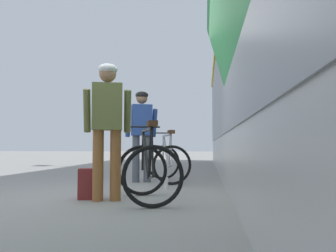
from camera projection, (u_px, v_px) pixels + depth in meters
ground_plane at (117, 199)px, 4.57m from camera, size 80.00×80.00×0.00m
cyclist_near_in_olive at (107, 118)px, 4.44m from camera, size 0.66×0.40×1.76m
cyclist_far_in_blue at (142, 128)px, 6.72m from camera, size 0.66×0.45×1.76m
bicycle_near_black at (147, 169)px, 4.36m from camera, size 0.99×1.23×0.99m
bicycle_far_silver at (167, 161)px, 6.68m from camera, size 0.98×1.23×0.99m
backpack_on_platform at (90, 184)px, 4.54m from camera, size 0.31×0.23×0.40m
water_bottle_near_the_bikes at (166, 183)px, 5.60m from camera, size 0.06×0.06×0.19m
platform_sign_post at (116, 117)px, 10.93m from camera, size 0.08×0.70×2.40m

